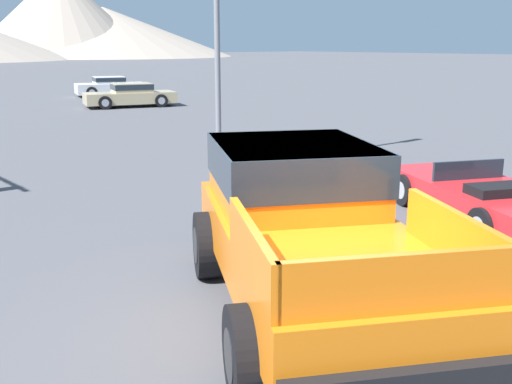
% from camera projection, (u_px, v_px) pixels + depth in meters
% --- Properties ---
extents(ground_plane, '(320.00, 320.00, 0.00)m').
position_uv_depth(ground_plane, '(303.00, 325.00, 6.83)').
color(ground_plane, '#4C4C51').
extents(orange_pickup_truck, '(4.28, 5.45, 1.91)m').
position_uv_depth(orange_pickup_truck, '(305.00, 219.00, 7.12)').
color(orange_pickup_truck, orange).
rests_on(orange_pickup_truck, ground_plane).
extents(red_convertible_car, '(3.33, 4.40, 1.01)m').
position_uv_depth(red_convertible_car, '(482.00, 198.00, 10.77)').
color(red_convertible_car, red).
rests_on(red_convertible_car, ground_plane).
extents(parked_car_white, '(4.43, 2.88, 1.16)m').
position_uv_depth(parked_car_white, '(111.00, 86.00, 36.00)').
color(parked_car_white, white).
rests_on(parked_car_white, ground_plane).
extents(parked_car_tan, '(4.75, 3.00, 1.17)m').
position_uv_depth(parked_car_tan, '(131.00, 95.00, 29.98)').
color(parked_car_tan, tan).
rests_on(parked_car_tan, ground_plane).
extents(distant_mountain_range, '(100.58, 62.76, 18.83)m').
position_uv_depth(distant_mountain_range, '(32.00, 26.00, 127.38)').
color(distant_mountain_range, gray).
rests_on(distant_mountain_range, ground_plane).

